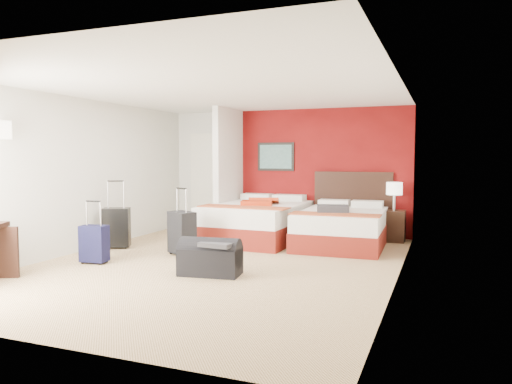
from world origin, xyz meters
The scene contains 16 objects.
ground centered at (0.00, 0.00, 0.00)m, with size 6.50×6.50×0.00m, color tan.
room_walls centered at (-1.40, 1.42, 1.26)m, with size 5.02×6.52×2.50m.
red_accent_panel centered at (0.75, 3.23, 1.25)m, with size 3.50×0.04×2.50m, color maroon.
partition_wall centered at (-1.00, 2.61, 1.25)m, with size 0.12×1.20×2.50m, color silver.
entry_door centered at (-1.75, 3.20, 1.02)m, with size 0.82×0.06×2.05m, color silver.
bed_left centered at (-0.20, 2.13, 0.34)m, with size 1.57×2.24×0.67m, color silver.
bed_right centered at (1.39, 2.09, 0.30)m, with size 1.42×2.03×0.61m, color silver.
red_suitcase_open centered at (-0.10, 2.03, 0.72)m, with size 0.55×0.75×0.09m, color #B22E0F.
jacket_bundle centered at (1.29, 1.79, 0.67)m, with size 0.52×0.41×0.12m, color #35353A.
nightstand centered at (2.18, 2.89, 0.29)m, with size 0.41×0.41×0.57m, color black.
table_lamp centered at (2.18, 2.89, 0.83)m, with size 0.29×0.29×0.51m, color white.
suitcase_black centered at (-2.14, 0.52, 0.33)m, with size 0.44×0.27×0.65m, color black.
suitcase_charcoal centered at (-0.81, 0.41, 0.33)m, with size 0.44×0.28×0.66m, color black.
suitcase_navy centered at (-1.70, -0.58, 0.26)m, with size 0.38×0.23×0.52m, color black.
duffel_bag centered at (0.18, -0.60, 0.20)m, with size 0.79×0.42×0.40m, color black.
jacket_draped centered at (0.33, -0.65, 0.43)m, with size 0.42×0.36×0.06m, color #343338.
Camera 1 is at (3.02, -6.27, 1.55)m, focal length 34.19 mm.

